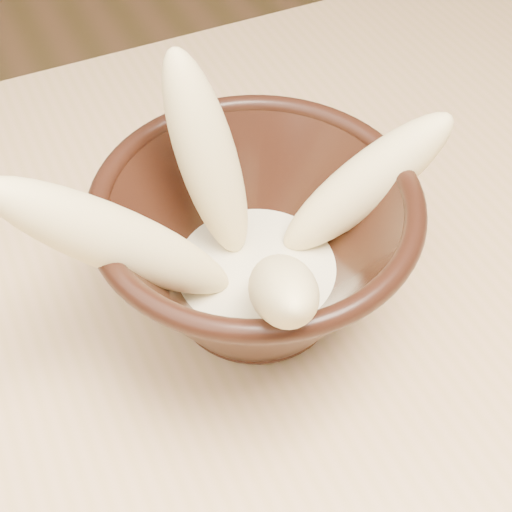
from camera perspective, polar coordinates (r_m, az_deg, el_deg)
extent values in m
cube|color=tan|center=(0.56, 15.13, -3.78)|extent=(1.20, 0.80, 0.04)
cylinder|color=black|center=(0.51, 0.00, -3.64)|extent=(0.09, 0.09, 0.01)
cylinder|color=black|center=(0.49, 0.00, -2.15)|extent=(0.09, 0.09, 0.01)
torus|color=black|center=(0.43, 0.00, 4.36)|extent=(0.21, 0.21, 0.01)
cylinder|color=beige|center=(0.48, 0.00, -1.40)|extent=(0.12, 0.12, 0.02)
ellipsoid|color=#F6E291|center=(0.46, -3.91, 7.84)|extent=(0.06, 0.09, 0.15)
ellipsoid|color=#F6E291|center=(0.42, -10.71, 1.10)|extent=(0.15, 0.05, 0.16)
ellipsoid|color=#F6E291|center=(0.47, 8.65, 5.63)|extent=(0.13, 0.06, 0.12)
ellipsoid|color=#F6E291|center=(0.40, 2.09, -2.65)|extent=(0.09, 0.14, 0.13)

